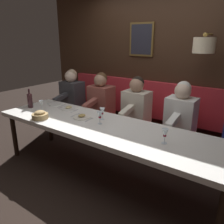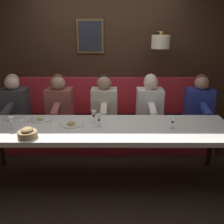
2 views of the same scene
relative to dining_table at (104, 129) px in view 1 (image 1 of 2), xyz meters
name	(u,v)px [view 1 (image 1 of 2)]	position (x,y,z in m)	size (l,w,h in m)	color
ground_plane	(104,176)	(0.00, 0.00, -0.68)	(12.00, 12.00, 0.00)	black
dining_table	(104,129)	(0.00, 0.00, 0.00)	(0.90, 3.19, 0.74)	silver
banquette_bench	(137,138)	(0.89, 0.00, -0.46)	(0.52, 3.39, 0.45)	red
back_wall_panel	(156,65)	(1.46, -0.01, 0.68)	(0.59, 4.59, 2.90)	#382316
diner_near	(181,112)	(0.88, -0.68, 0.13)	(0.60, 0.40, 0.79)	white
diner_middle	(136,104)	(0.88, 0.03, 0.13)	(0.60, 0.40, 0.79)	beige
diner_far	(101,97)	(0.88, 0.73, 0.13)	(0.60, 0.40, 0.79)	#934C42
diner_farthest	(72,92)	(0.88, 1.43, 0.13)	(0.60, 0.40, 0.79)	#3D3D42
place_setting_0	(69,108)	(0.23, 0.85, 0.07)	(0.24, 0.32, 0.05)	white
place_setting_1	(56,104)	(0.29, 1.21, 0.06)	(0.24, 0.32, 0.01)	silver
place_setting_2	(82,117)	(0.05, 0.42, 0.07)	(0.24, 0.31, 0.05)	silver
wine_glass_0	(41,103)	(-0.07, 1.12, 0.17)	(0.07, 0.07, 0.16)	silver
wine_glass_1	(165,133)	(-0.05, -0.83, 0.17)	(0.07, 0.07, 0.16)	silver
wine_glass_2	(100,115)	(0.01, 0.07, 0.17)	(0.07, 0.07, 0.16)	silver
wine_glass_3	(102,111)	(0.15, 0.14, 0.17)	(0.07, 0.07, 0.16)	silver
wine_bottle	(30,100)	(-0.06, 1.41, 0.17)	(0.08, 0.08, 0.30)	#33191E
bread_bowl	(40,115)	(-0.30, 0.86, 0.10)	(0.22, 0.22, 0.12)	tan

